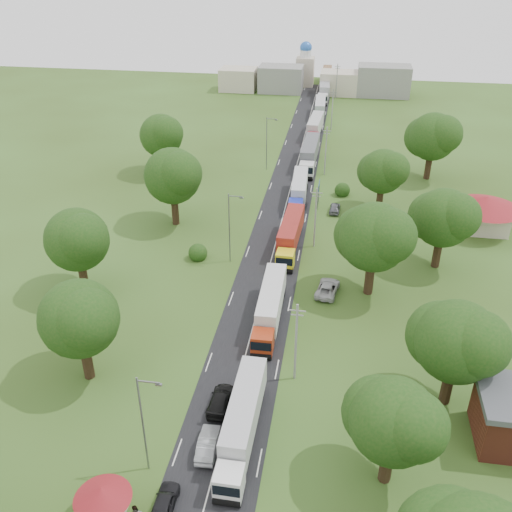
% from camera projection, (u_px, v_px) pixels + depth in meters
% --- Properties ---
extents(ground, '(260.00, 260.00, 0.00)m').
position_uv_depth(ground, '(252.00, 331.00, 64.28)').
color(ground, '#334717').
rests_on(ground, ground).
extents(road, '(8.00, 200.00, 0.04)m').
position_uv_depth(road, '(275.00, 247.00, 81.43)').
color(road, black).
rests_on(road, ground).
extents(guard_booth, '(4.40, 4.40, 3.45)m').
position_uv_depth(guard_booth, '(103.00, 499.00, 42.76)').
color(guard_booth, beige).
rests_on(guard_booth, ground).
extents(info_sign, '(0.12, 3.10, 4.10)m').
position_uv_depth(info_sign, '(319.00, 189.00, 92.09)').
color(info_sign, slate).
rests_on(info_sign, ground).
extents(pole_1, '(1.60, 0.24, 9.00)m').
position_uv_depth(pole_1, '(296.00, 341.00, 55.21)').
color(pole_1, gray).
rests_on(pole_1, ground).
extents(pole_2, '(1.60, 0.24, 9.00)m').
position_uv_depth(pole_2, '(315.00, 217.00, 79.22)').
color(pole_2, gray).
rests_on(pole_2, ground).
extents(pole_3, '(1.60, 0.24, 9.00)m').
position_uv_depth(pole_3, '(326.00, 150.00, 103.22)').
color(pole_3, gray).
rests_on(pole_3, ground).
extents(pole_4, '(1.60, 0.24, 9.00)m').
position_uv_depth(pole_4, '(332.00, 109.00, 127.23)').
color(pole_4, gray).
rests_on(pole_4, ground).
extents(pole_5, '(1.60, 0.24, 9.00)m').
position_uv_depth(pole_5, '(337.00, 81.00, 151.23)').
color(pole_5, gray).
rests_on(pole_5, ground).
extents(lamp_0, '(2.03, 0.22, 10.00)m').
position_uv_depth(lamp_0, '(144.00, 421.00, 45.11)').
color(lamp_0, slate).
rests_on(lamp_0, ground).
extents(lamp_1, '(2.03, 0.22, 10.00)m').
position_uv_depth(lamp_1, '(230.00, 225.00, 75.12)').
color(lamp_1, slate).
rests_on(lamp_1, ground).
extents(lamp_2, '(2.03, 0.22, 10.00)m').
position_uv_depth(lamp_2, '(267.00, 141.00, 105.13)').
color(lamp_2, slate).
rests_on(lamp_2, ground).
extents(tree_2, '(8.00, 8.00, 10.10)m').
position_uv_depth(tree_2, '(393.00, 420.00, 43.79)').
color(tree_2, '#382616').
rests_on(tree_2, ground).
extents(tree_3, '(8.80, 8.80, 11.07)m').
position_uv_depth(tree_3, '(456.00, 340.00, 51.25)').
color(tree_3, '#382616').
rests_on(tree_3, ground).
extents(tree_4, '(9.60, 9.60, 12.05)m').
position_uv_depth(tree_4, '(374.00, 236.00, 67.34)').
color(tree_4, '#382616').
rests_on(tree_4, ground).
extents(tree_5, '(8.80, 8.80, 11.07)m').
position_uv_depth(tree_5, '(443.00, 217.00, 73.27)').
color(tree_5, '#382616').
rests_on(tree_5, ground).
extents(tree_6, '(8.00, 8.00, 10.10)m').
position_uv_depth(tree_6, '(383.00, 171.00, 89.10)').
color(tree_6, '#382616').
rests_on(tree_6, ground).
extents(tree_7, '(9.60, 9.60, 12.05)m').
position_uv_depth(tree_7, '(433.00, 136.00, 100.14)').
color(tree_7, '#382616').
rests_on(tree_7, ground).
extents(tree_10, '(8.80, 8.80, 11.07)m').
position_uv_depth(tree_10, '(80.00, 317.00, 54.30)').
color(tree_10, '#382616').
rests_on(tree_10, ground).
extents(tree_11, '(8.80, 8.80, 11.07)m').
position_uv_depth(tree_11, '(77.00, 239.00, 68.12)').
color(tree_11, '#382616').
rests_on(tree_11, ground).
extents(tree_12, '(9.60, 9.60, 12.05)m').
position_uv_depth(tree_12, '(173.00, 175.00, 84.15)').
color(tree_12, '#382616').
rests_on(tree_12, ground).
extents(tree_13, '(8.80, 8.80, 11.07)m').
position_uv_depth(tree_13, '(161.00, 135.00, 102.68)').
color(tree_13, '#382616').
rests_on(tree_13, ground).
extents(house_cream, '(10.08, 10.08, 5.80)m').
position_uv_depth(house_cream, '(485.00, 208.00, 84.11)').
color(house_cream, beige).
rests_on(house_cream, ground).
extents(distant_town, '(52.00, 8.00, 8.00)m').
position_uv_depth(distant_town, '(319.00, 80.00, 156.77)').
color(distant_town, gray).
rests_on(distant_town, ground).
extents(church, '(5.00, 5.00, 12.30)m').
position_uv_depth(church, '(305.00, 67.00, 163.32)').
color(church, beige).
rests_on(church, ground).
extents(truck_0, '(2.46, 13.88, 3.85)m').
position_uv_depth(truck_0, '(242.00, 421.00, 49.74)').
color(truck_0, white).
rests_on(truck_0, ground).
extents(truck_1, '(2.53, 13.90, 3.85)m').
position_uv_depth(truck_1, '(270.00, 306.00, 65.00)').
color(truck_1, '#A22F12').
rests_on(truck_1, ground).
extents(truck_2, '(2.88, 14.19, 3.92)m').
position_uv_depth(truck_2, '(290.00, 235.00, 80.16)').
color(truck_2, yellow).
rests_on(truck_2, ground).
extents(truck_3, '(2.72, 13.48, 3.73)m').
position_uv_depth(truck_3, '(299.00, 190.00, 94.39)').
color(truck_3, '#1C2AAA').
rests_on(truck_3, ground).
extents(truck_4, '(2.96, 15.60, 4.32)m').
position_uv_depth(truck_4, '(310.00, 154.00, 108.43)').
color(truck_4, white).
rests_on(truck_4, ground).
extents(truck_5, '(3.07, 14.23, 3.93)m').
position_uv_depth(truck_5, '(315.00, 127.00, 123.94)').
color(truck_5, maroon).
rests_on(truck_5, ground).
extents(truck_6, '(2.77, 13.79, 3.81)m').
position_uv_depth(truck_6, '(320.00, 109.00, 137.30)').
color(truck_6, '#256434').
rests_on(truck_6, ground).
extents(truck_7, '(3.23, 15.20, 4.20)m').
position_uv_depth(truck_7, '(324.00, 90.00, 151.95)').
color(truck_7, silver).
rests_on(truck_7, ground).
extents(truck_8, '(2.56, 14.77, 4.10)m').
position_uv_depth(truck_8, '(326.00, 76.00, 167.00)').
color(truck_8, '#8E571C').
rests_on(truck_8, ground).
extents(car_lane_front, '(1.66, 4.10, 1.40)m').
position_uv_depth(car_lane_front, '(165.00, 503.00, 44.20)').
color(car_lane_front, black).
rests_on(car_lane_front, ground).
extents(car_lane_mid, '(1.82, 4.61, 1.49)m').
position_uv_depth(car_lane_mid, '(208.00, 444.00, 49.20)').
color(car_lane_mid, '#919499').
rests_on(car_lane_mid, ground).
extents(car_lane_rear, '(2.23, 5.07, 1.45)m').
position_uv_depth(car_lane_rear, '(221.00, 401.00, 53.77)').
color(car_lane_rear, black).
rests_on(car_lane_rear, ground).
extents(car_verge_near, '(3.21, 5.59, 1.47)m').
position_uv_depth(car_verge_near, '(327.00, 288.00, 70.66)').
color(car_verge_near, '#AFAFAF').
rests_on(car_verge_near, ground).
extents(car_verge_far, '(1.80, 4.08, 1.37)m').
position_uv_depth(car_verge_far, '(335.00, 208.00, 91.20)').
color(car_verge_far, slate).
rests_on(car_verge_far, ground).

